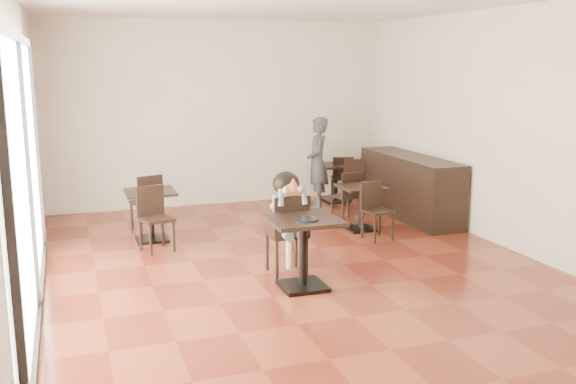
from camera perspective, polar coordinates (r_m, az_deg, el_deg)
name	(u,v)px	position (r m, az deg, el deg)	size (l,w,h in m)	color
floor	(299,270)	(7.86, 0.96, -6.93)	(6.00, 8.00, 0.01)	maroon
wall_back	(220,114)	(11.33, -6.05, 6.95)	(6.00, 0.01, 3.20)	silver
wall_front	(533,214)	(4.05, 20.94, -1.84)	(6.00, 0.01, 3.20)	silver
wall_left	(23,150)	(7.07, -22.53, 3.44)	(0.01, 8.00, 3.20)	silver
wall_right	(513,130)	(8.99, 19.33, 5.21)	(0.01, 8.00, 3.20)	silver
storefront_window	(25,178)	(6.60, -22.36, 1.19)	(0.04, 4.50, 2.60)	white
child_table	(303,253)	(7.13, 1.33, -5.46)	(0.76, 0.76, 0.81)	black
child_chair	(287,234)	(7.61, -0.12, -3.73)	(0.44, 0.44, 0.97)	black
child	(287,224)	(7.57, -0.12, -2.82)	(0.44, 0.61, 1.22)	slate
plate	(306,219)	(6.93, 1.63, -2.43)	(0.27, 0.27, 0.02)	black
pizza_slice	(292,189)	(7.30, 0.36, 0.23)	(0.28, 0.22, 0.07)	tan
adult_patron	(317,163)	(11.07, 2.64, 2.63)	(0.57, 0.37, 1.56)	#3B3C41
cafe_table_mid	(361,208)	(9.66, 6.49, -1.42)	(0.64, 0.64, 0.67)	black
cafe_table_left	(151,216)	(9.23, -12.07, -2.07)	(0.68, 0.68, 0.72)	black
cafe_table_back	(336,183)	(11.60, 4.26, 0.81)	(0.65, 0.65, 0.68)	black
chair_mid_a	(346,196)	(10.13, 5.16, -0.39)	(0.36, 0.36, 0.81)	black
chair_mid_b	(378,211)	(9.17, 7.99, -1.72)	(0.36, 0.36, 0.81)	black
chair_left_a	(146,203)	(9.75, -12.51, -0.94)	(0.39, 0.39, 0.86)	black
chair_left_b	(156,220)	(8.68, -11.63, -2.41)	(0.39, 0.39, 0.86)	black
chair_back_a	(342,178)	(11.68, 4.80, 1.23)	(0.37, 0.37, 0.82)	black
chair_back_b	(356,184)	(11.15, 6.04, 0.71)	(0.37, 0.37, 0.82)	black
service_counter	(410,186)	(10.59, 10.75, 0.49)	(0.60, 2.40, 1.00)	black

